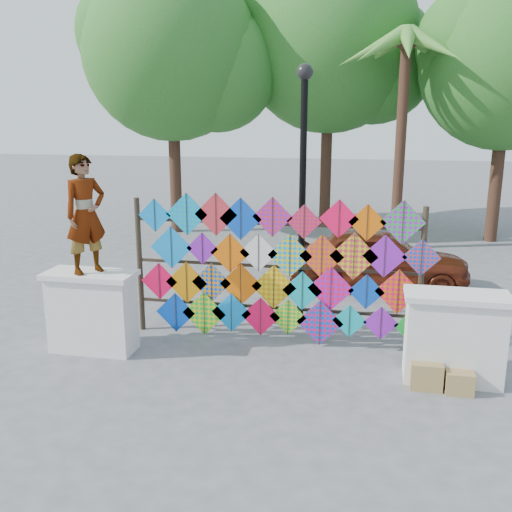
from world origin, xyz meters
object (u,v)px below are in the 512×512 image
Objects in this scene: kite_rack at (277,270)px; vendor_woman at (86,214)px; sedan at (379,258)px; lamppost at (303,170)px.

vendor_woman is at bearing -161.53° from kite_rack.
kite_rack is 3.07m from vendor_woman.
vendor_woman is 6.37m from sedan.
lamppost reaches higher than kite_rack.
lamppost is (2.99, 2.20, 0.51)m from vendor_woman.
kite_rack is at bearing -37.77° from vendor_woman.
vendor_woman is at bearing 131.47° from sedan.
kite_rack is 2.73× the size of vendor_woman.
kite_rack is 1.31× the size of sedan.
vendor_woman is (-2.76, -0.92, 0.96)m from kite_rack.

